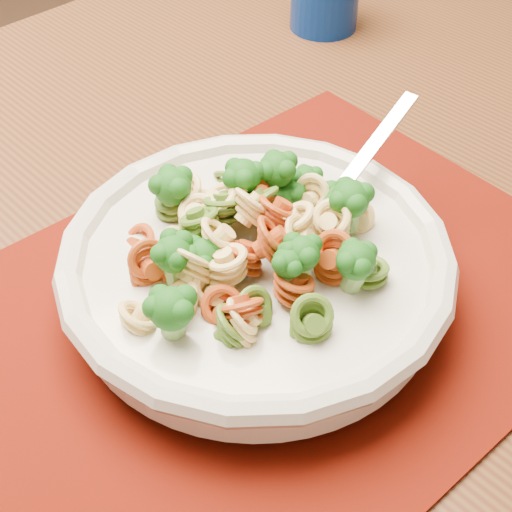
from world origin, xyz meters
TOP-DOWN VIEW (x-y plane):
  - dining_table at (0.25, -0.62)m, footprint 1.65×1.28m
  - placemat at (0.23, -0.69)m, footprint 0.52×0.44m
  - pasta_bowl at (0.22, -0.68)m, footprint 0.28×0.28m
  - pasta_broccoli_heap at (0.22, -0.68)m, footprint 0.24×0.24m
  - fork at (0.27, -0.67)m, footprint 0.18×0.09m

SIDE VIEW (x-z plane):
  - dining_table at x=0.25m, z-range 0.28..1.04m
  - placemat at x=0.23m, z-range 0.76..0.76m
  - pasta_bowl at x=0.22m, z-range 0.77..0.82m
  - fork at x=0.27m, z-range 0.77..0.84m
  - pasta_broccoli_heap at x=0.22m, z-range 0.77..0.84m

